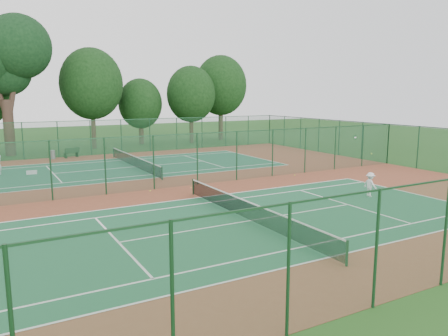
{
  "coord_description": "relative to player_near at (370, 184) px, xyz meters",
  "views": [
    {
      "loc": [
        -10.95,
        -26.12,
        6.05
      ],
      "look_at": [
        1.77,
        -3.27,
        1.6
      ],
      "focal_mm": 35.0,
      "sensor_mm": 36.0,
      "label": 1
    }
  ],
  "objects": [
    {
      "name": "trash_bin",
      "position": [
        -14.26,
        25.34,
        -0.32
      ],
      "size": [
        0.5,
        0.5,
        0.82
      ],
      "primitive_type": "cylinder",
      "rotation": [
        0.0,
        0.0,
        -0.11
      ],
      "color": "slate",
      "rests_on": "red_pad"
    },
    {
      "name": "evergreen_row",
      "position": [
        -8.47,
        32.44,
        -0.74
      ],
      "size": [
        39.0,
        5.0,
        12.0
      ],
      "primitive_type": null,
      "color": "black",
      "rests_on": "ground"
    },
    {
      "name": "ground",
      "position": [
        -8.97,
        8.19,
        -0.74
      ],
      "size": [
        120.0,
        120.0,
        0.0
      ],
      "primitive_type": "plane",
      "color": "#214E18",
      "rests_on": "ground"
    },
    {
      "name": "kit_bag",
      "position": [
        -16.85,
        17.73,
        -0.59
      ],
      "size": [
        0.77,
        0.35,
        0.28
      ],
      "primitive_type": "cube",
      "rotation": [
        0.0,
        0.0,
        -0.09
      ],
      "color": "silver",
      "rests_on": "red_pad"
    },
    {
      "name": "red_pad",
      "position": [
        -8.97,
        8.19,
        -0.74
      ],
      "size": [
        40.0,
        36.0,
        0.01
      ],
      "primitive_type": "cube",
      "color": "brown",
      "rests_on": "ground"
    },
    {
      "name": "stray_ball_b",
      "position": [
        0.3,
        7.52,
        -0.7
      ],
      "size": [
        0.08,
        0.08,
        0.08
      ],
      "primitive_type": "sphere",
      "color": "#DDF138",
      "rests_on": "red_pad"
    },
    {
      "name": "fence_north",
      "position": [
        -8.97,
        26.19,
        1.02
      ],
      "size": [
        40.0,
        0.09,
        3.5
      ],
      "color": "#164325",
      "rests_on": "ground"
    },
    {
      "name": "tennis_net_near",
      "position": [
        -8.97,
        -0.81,
        -0.2
      ],
      "size": [
        0.1,
        12.9,
        0.97
      ],
      "color": "#13351C",
      "rests_on": "ground"
    },
    {
      "name": "stray_ball_a",
      "position": [
        -8.31,
        7.35,
        -0.7
      ],
      "size": [
        0.06,
        0.06,
        0.06
      ],
      "primitive_type": "sphere",
      "color": "#EBEF37",
      "rests_on": "red_pad"
    },
    {
      "name": "fence_divider",
      "position": [
        -8.97,
        8.19,
        1.02
      ],
      "size": [
        40.0,
        0.09,
        3.5
      ],
      "color": "#16442C",
      "rests_on": "ground"
    },
    {
      "name": "player_near",
      "position": [
        0.0,
        0.0,
        0.0
      ],
      "size": [
        0.54,
        0.94,
        1.45
      ],
      "primitive_type": "imported",
      "rotation": [
        0.0,
        0.0,
        1.57
      ],
      "color": "silver",
      "rests_on": "court_near"
    },
    {
      "name": "court_near",
      "position": [
        -8.97,
        -0.81,
        -0.73
      ],
      "size": [
        23.77,
        10.97,
        0.01
      ],
      "primitive_type": "cube",
      "color": "#1C5936",
      "rests_on": "red_pad"
    },
    {
      "name": "big_tree",
      "position": [
        -17.45,
        30.0,
        8.93
      ],
      "size": [
        8.89,
        6.51,
        13.66
      ],
      "color": "#35251D",
      "rests_on": "ground"
    },
    {
      "name": "bench",
      "position": [
        -12.54,
        25.41,
        -0.24
      ],
      "size": [
        1.6,
        1.02,
        0.95
      ],
      "rotation": [
        0.0,
        0.0,
        0.4
      ],
      "color": "black",
      "rests_on": "red_pad"
    },
    {
      "name": "tennis_net_far",
      "position": [
        -8.97,
        17.19,
        -0.2
      ],
      "size": [
        0.1,
        12.9,
        0.97
      ],
      "color": "#153B25",
      "rests_on": "ground"
    },
    {
      "name": "fence_east",
      "position": [
        11.03,
        8.19,
        1.02
      ],
      "size": [
        0.09,
        36.0,
        3.5
      ],
      "rotation": [
        0.0,
        0.0,
        1.57
      ],
      "color": "#194D32",
      "rests_on": "ground"
    },
    {
      "name": "court_far",
      "position": [
        -8.97,
        17.19,
        -0.73
      ],
      "size": [
        23.77,
        10.97,
        0.01
      ],
      "primitive_type": "cube",
      "color": "#1C593B",
      "rests_on": "red_pad"
    },
    {
      "name": "stray_ball_c",
      "position": [
        -10.97,
        7.7,
        -0.69
      ],
      "size": [
        0.08,
        0.08,
        0.08
      ],
      "primitive_type": "sphere",
      "color": "#E3EF37",
      "rests_on": "red_pad"
    },
    {
      "name": "fence_south",
      "position": [
        -8.97,
        -9.81,
        1.02
      ],
      "size": [
        40.0,
        0.09,
        3.5
      ],
      "color": "#194D2B",
      "rests_on": "ground"
    }
  ]
}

